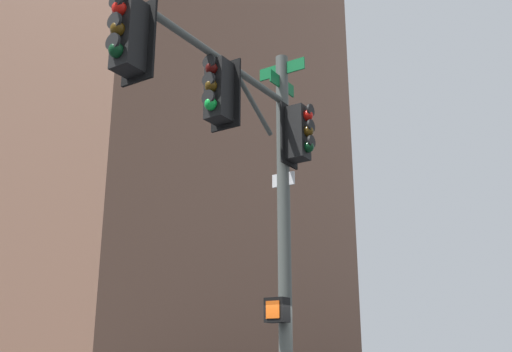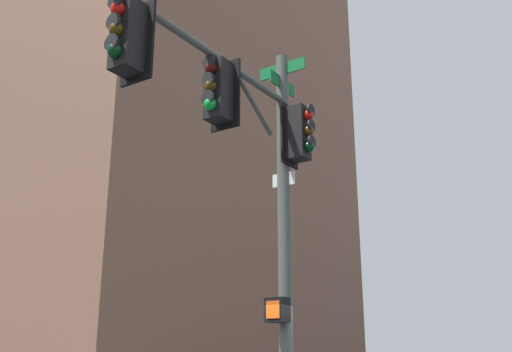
% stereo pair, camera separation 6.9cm
% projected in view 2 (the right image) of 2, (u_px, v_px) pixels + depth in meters
% --- Properties ---
extents(signal_pole_assembly, '(5.54, 1.11, 7.16)m').
position_uv_depth(signal_pole_assembly, '(249.00, 157.00, 9.68)').
color(signal_pole_assembly, '#4C514C').
rests_on(signal_pole_assembly, ground_plane).
extents(building_brick_nearside, '(27.00, 16.52, 55.66)m').
position_uv_depth(building_brick_nearside, '(180.00, 7.00, 46.24)').
color(building_brick_nearside, '#845B47').
rests_on(building_brick_nearside, ground_plane).
extents(building_brick_midblock, '(23.56, 17.22, 32.13)m').
position_uv_depth(building_brick_midblock, '(118.00, 154.00, 43.62)').
color(building_brick_midblock, '#845B47').
rests_on(building_brick_midblock, ground_plane).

